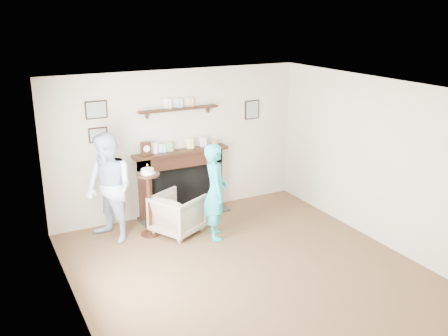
{
  "coord_description": "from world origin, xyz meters",
  "views": [
    {
      "loc": [
        -3.11,
        -5.19,
        3.43
      ],
      "look_at": [
        0.06,
        0.9,
        1.24
      ],
      "focal_mm": 40.0,
      "sensor_mm": 36.0,
      "label": 1
    }
  ],
  "objects": [
    {
      "name": "ground",
      "position": [
        0.0,
        0.0,
        0.0
      ],
      "size": [
        5.0,
        5.0,
        0.0
      ],
      "primitive_type": "plane",
      "color": "brown",
      "rests_on": "ground"
    },
    {
      "name": "armchair",
      "position": [
        -0.37,
        1.68,
        0.0
      ],
      "size": [
        0.95,
        0.95,
        0.65
      ],
      "primitive_type": "imported",
      "rotation": [
        0.0,
        0.0,
        2.05
      ],
      "color": "tan",
      "rests_on": "ground"
    },
    {
      "name": "woman",
      "position": [
        0.09,
        1.25,
        0.0
      ],
      "size": [
        0.52,
        0.64,
        1.52
      ],
      "primitive_type": "imported",
      "rotation": [
        0.0,
        0.0,
        1.25
      ],
      "color": "#20ABB9",
      "rests_on": "ground"
    },
    {
      "name": "room_shell",
      "position": [
        -0.0,
        0.69,
        1.62
      ],
      "size": [
        4.54,
        5.02,
        2.52
      ],
      "color": "beige",
      "rests_on": "ground"
    },
    {
      "name": "man",
      "position": [
        -1.38,
        1.9,
        0.0
      ],
      "size": [
        0.92,
        1.01,
        1.7
      ],
      "primitive_type": "imported",
      "rotation": [
        0.0,
        0.0,
        -1.16
      ],
      "color": "#ACC1D7",
      "rests_on": "ground"
    },
    {
      "name": "pedestal_table",
      "position": [
        -0.8,
        1.8,
        0.72
      ],
      "size": [
        0.37,
        0.37,
        1.18
      ],
      "color": "black",
      "rests_on": "ground"
    }
  ]
}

